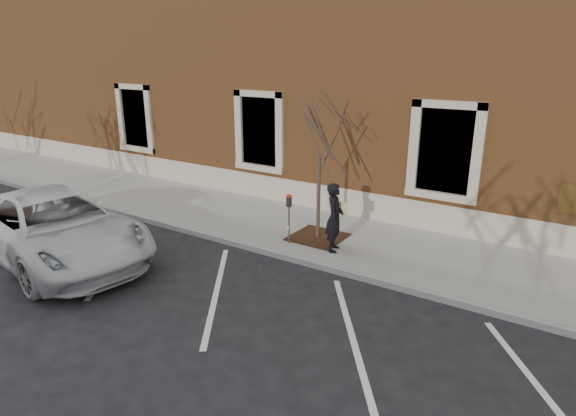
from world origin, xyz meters
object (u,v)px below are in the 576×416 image
Objects in this scene: man at (335,217)px; white_truck at (55,227)px; parking_meter at (289,210)px; sapling at (320,132)px.

man is 0.29× the size of white_truck.
parking_meter is 2.10m from sapling.
sapling is at bearing 36.32° from man.
sapling reaches higher than parking_meter.
white_truck reaches higher than parking_meter.
sapling reaches higher than man.
white_truck is at bearing -138.07° from sapling.
parking_meter is at bearing -120.13° from sapling.
parking_meter is 5.73m from white_truck.
sapling is (-0.75, 0.52, 1.96)m from man.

